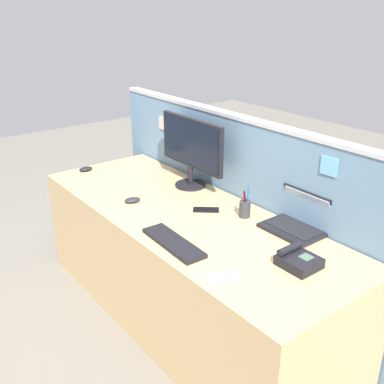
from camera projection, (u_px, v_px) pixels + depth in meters
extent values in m
plane|color=slate|center=(186.00, 313.00, 2.96)|extent=(10.00, 10.00, 0.00)
cube|color=tan|center=(186.00, 266.00, 2.82)|extent=(2.23, 0.81, 0.72)
cube|color=#6084A3|center=(239.00, 211.00, 2.98)|extent=(2.57, 0.06, 1.21)
cube|color=#B7BAC1|center=(244.00, 118.00, 2.74)|extent=(2.57, 0.07, 0.02)
cube|color=#66ADD1|center=(329.00, 166.00, 2.29)|extent=(0.10, 0.01, 0.10)
cube|color=beige|center=(163.00, 124.00, 3.39)|extent=(0.11, 0.01, 0.10)
cylinder|color=black|center=(190.00, 185.00, 3.07)|extent=(0.20, 0.20, 0.02)
cylinder|color=black|center=(190.00, 174.00, 3.04)|extent=(0.04, 0.04, 0.14)
cube|color=black|center=(192.00, 143.00, 2.97)|extent=(0.59, 0.03, 0.32)
cube|color=black|center=(190.00, 143.00, 2.96)|extent=(0.56, 0.01, 0.29)
cube|color=black|center=(295.00, 228.00, 2.48)|extent=(0.32, 0.27, 0.02)
cube|color=black|center=(296.00, 226.00, 2.48)|extent=(0.28, 0.20, 0.00)
cube|color=black|center=(309.00, 206.00, 2.49)|extent=(0.32, 0.07, 0.19)
cube|color=#9EB2D1|center=(308.00, 207.00, 2.49)|extent=(0.29, 0.06, 0.17)
cube|color=black|center=(299.00, 262.00, 2.13)|extent=(0.17, 0.16, 0.05)
cube|color=#4C6B5B|center=(306.00, 257.00, 2.12)|extent=(0.05, 0.06, 0.01)
cylinder|color=black|center=(290.00, 249.00, 2.16)|extent=(0.04, 0.15, 0.04)
cube|color=black|center=(173.00, 243.00, 2.33)|extent=(0.42, 0.14, 0.02)
ellipsoid|color=#232328|center=(132.00, 200.00, 2.82)|extent=(0.09, 0.11, 0.03)
ellipsoid|color=black|center=(86.00, 169.00, 3.34)|extent=(0.07, 0.10, 0.03)
cylinder|color=#333338|center=(245.00, 209.00, 2.62)|extent=(0.06, 0.06, 0.10)
cylinder|color=black|center=(246.00, 202.00, 2.59)|extent=(0.02, 0.02, 0.12)
cylinder|color=blue|center=(248.00, 199.00, 2.59)|extent=(0.02, 0.03, 0.15)
cylinder|color=#238438|center=(244.00, 199.00, 2.60)|extent=(0.02, 0.03, 0.14)
cylinder|color=red|center=(243.00, 201.00, 2.59)|extent=(0.02, 0.02, 0.12)
cube|color=black|center=(206.00, 210.00, 2.71)|extent=(0.15, 0.16, 0.01)
cube|color=#B7BAC1|center=(221.00, 277.00, 2.05)|extent=(0.11, 0.16, 0.01)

